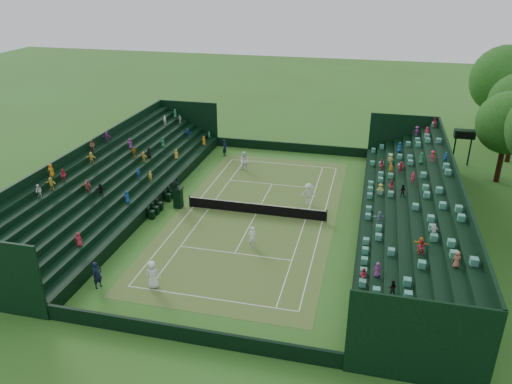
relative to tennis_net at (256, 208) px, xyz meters
The scene contains 18 objects.
ground 0.53m from the tennis_net, ahead, with size 160.00×160.00×0.00m, color #335D1D.
court_surface 0.52m from the tennis_net, ahead, with size 12.97×26.77×0.01m, color #337B29.
perimeter_wall_north 15.89m from the tennis_net, 90.00° to the left, with size 17.17×0.20×1.00m, color black.
perimeter_wall_south 15.89m from the tennis_net, 90.00° to the right, with size 17.17×0.20×1.00m, color black.
perimeter_wall_east 8.49m from the tennis_net, ahead, with size 0.20×31.77×1.00m, color black.
perimeter_wall_west 8.49m from the tennis_net, behind, with size 0.20×31.77×1.00m, color black.
north_grandstand 12.70m from the tennis_net, ahead, with size 6.60×32.00×4.90m.
south_grandstand 12.70m from the tennis_net, behind, with size 6.60×32.00×4.90m.
tennis_net is the anchor object (origin of this frame).
scoreboard_tower 24.04m from the tennis_net, 42.03° to the left, with size 2.00×1.00×3.70m.
umpire_chair 6.73m from the tennis_net, behind, with size 0.86×0.86×2.69m.
courtside_chairs 8.01m from the tennis_net, behind, with size 0.46×5.44×1.00m.
player_near_west 12.20m from the tennis_net, 108.58° to the right, with size 0.91×0.60×1.87m, color white.
player_near_east 5.36m from the tennis_net, 79.26° to the right, with size 0.61×0.40×1.69m, color white.
player_far_west 9.81m from the tennis_net, 110.31° to the left, with size 0.96×0.75×1.97m, color white.
player_far_east 4.92m from the tennis_net, 37.45° to the left, with size 1.23×0.71×1.90m, color white.
line_judge_north 14.45m from the tennis_net, 117.07° to the left, with size 0.66×0.44×1.82m, color black.
line_judge_south 14.38m from the tennis_net, 120.39° to the right, with size 0.66×0.44×1.82m, color black.
Camera 1 is at (8.67, -35.74, 18.52)m, focal length 35.00 mm.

